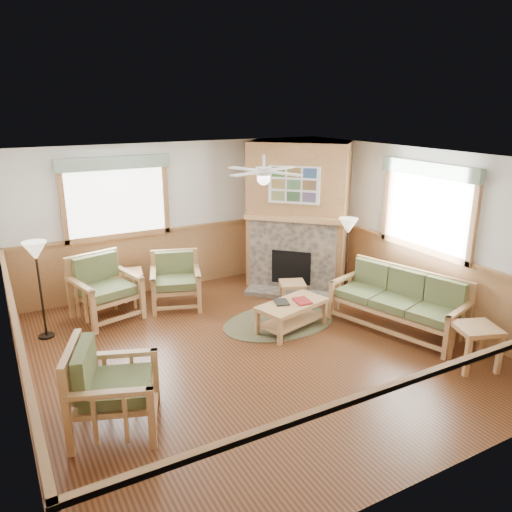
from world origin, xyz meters
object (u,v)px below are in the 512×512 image
sofa (397,302)px  end_table_sofa (475,347)px  armchair_back_left (105,289)px  coffee_table (292,316)px  footstool (292,292)px  floor_lamp_right (346,259)px  end_table_chairs (128,288)px  armchair_back_right (176,281)px  floor_lamp_left (40,290)px  armchair_left (114,387)px

sofa → end_table_sofa: bearing=-13.1°
armchair_back_left → coffee_table: bearing=-50.6°
coffee_table → end_table_sofa: bearing=-69.9°
sofa → footstool: (-0.81, 1.69, -0.27)m
sofa → floor_lamp_right: size_ratio=1.35×
armchair_back_left → floor_lamp_right: 4.11m
coffee_table → end_table_chairs: size_ratio=1.87×
footstool → coffee_table: bearing=-123.1°
coffee_table → end_table_chairs: bearing=116.3°
sofa → coffee_table: bearing=-135.9°
armchair_back_right → end_table_sofa: bearing=-36.4°
end_table_sofa → armchair_back_right: bearing=125.3°
end_table_sofa → floor_lamp_left: floor_lamp_left is taller
coffee_table → footstool: 1.09m
armchair_back_left → end_table_sofa: size_ratio=1.73×
armchair_back_right → footstool: size_ratio=2.12×
footstool → floor_lamp_left: (-3.97, 0.64, 0.56)m
armchair_left → floor_lamp_right: (4.51, 1.78, 0.24)m
end_table_sofa → armchair_left: bearing=167.5°
end_table_chairs → footstool: end_table_chairs is taller
armchair_back_right → coffee_table: armchair_back_right is taller
sofa → end_table_chairs: size_ratio=3.38×
sofa → floor_lamp_right: bearing=157.9°
end_table_chairs → footstool: (2.54, -1.32, -0.11)m
sofa → coffee_table: (-1.40, 0.78, -0.24)m
sofa → armchair_back_left: 4.60m
sofa → coffee_table: size_ratio=1.80×
footstool → floor_lamp_left: size_ratio=0.29×
footstool → sofa: bearing=-64.4°
armchair_back_left → end_table_chairs: (0.46, 0.43, -0.21)m
armchair_back_left → armchair_left: 2.99m
end_table_chairs → end_table_sofa: bearing=-51.7°
sofa → armchair_left: armchair_left is taller
footstool → end_table_chairs: bearing=152.6°
end_table_sofa → floor_lamp_right: floor_lamp_right is taller
end_table_sofa → armchair_back_left: bearing=134.8°
armchair_back_left → armchair_back_right: 1.17m
footstool → floor_lamp_left: 4.06m
armchair_back_right → end_table_chairs: (-0.71, 0.49, -0.16)m
floor_lamp_left → end_table_sofa: bearing=-37.1°
floor_lamp_left → armchair_back_right: bearing=5.0°
end_table_sofa → footstool: size_ratio=1.38×
end_table_chairs → floor_lamp_left: 1.64m
armchair_back_left → floor_lamp_right: size_ratio=0.69×
sofa → footstool: bearing=-171.2°
end_table_chairs → footstool: size_ratio=1.37×
armchair_left → footstool: bearing=-39.7°
armchair_back_right → armchair_left: bearing=-102.7°
armchair_back_left → floor_lamp_left: size_ratio=0.68×
armchair_back_left → end_table_sofa: 5.53m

